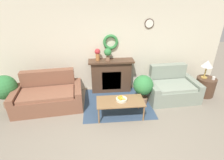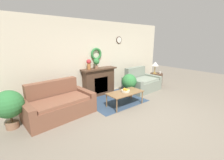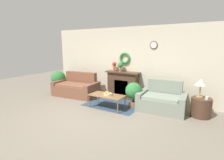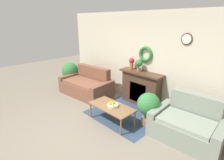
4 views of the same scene
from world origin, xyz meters
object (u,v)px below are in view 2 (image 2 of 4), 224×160
at_px(side_table_by_loveseat, 156,79).
at_px(fireplace, 99,81).
at_px(mug, 160,72).
at_px(vase_on_mantel_left, 89,63).
at_px(potted_plant_on_mantel, 96,62).
at_px(table_lamp, 155,64).
at_px(potted_plant_floor_by_loveseat, 129,83).
at_px(loveseat_right, 141,83).
at_px(coffee_table, 125,93).
at_px(potted_plant_floor_by_couch, 9,105).
at_px(couch_left, 59,104).
at_px(fruit_bowl, 125,90).

bearing_deg(side_table_by_loveseat, fireplace, 169.12).
distance_m(mug, vase_on_mantel_left, 3.43).
bearing_deg(potted_plant_on_mantel, table_lamp, -9.40).
xyz_separation_m(vase_on_mantel_left, potted_plant_floor_by_loveseat, (1.20, -0.79, -0.72)).
distance_m(loveseat_right, mug, 1.26).
distance_m(table_lamp, mug, 0.45).
relative_size(coffee_table, table_lamp, 2.16).
relative_size(fireplace, side_table_by_loveseat, 2.41).
bearing_deg(loveseat_right, potted_plant_floor_by_couch, 177.54).
distance_m(couch_left, potted_plant_floor_by_couch, 1.13).
xyz_separation_m(coffee_table, fruit_bowl, (0.02, 0.01, 0.08)).
bearing_deg(mug, fireplace, 167.74).
xyz_separation_m(fruit_bowl, potted_plant_on_mantel, (-0.22, 1.30, 0.77)).
bearing_deg(table_lamp, potted_plant_floor_by_couch, -178.27).
height_order(fruit_bowl, vase_on_mantel_left, vase_on_mantel_left).
bearing_deg(couch_left, potted_plant_floor_by_couch, 171.86).
bearing_deg(couch_left, table_lamp, -2.77).
distance_m(coffee_table, fruit_bowl, 0.09).
distance_m(loveseat_right, side_table_by_loveseat, 1.10).
relative_size(fruit_bowl, table_lamp, 0.51).
bearing_deg(loveseat_right, side_table_by_loveseat, -0.59).
distance_m(fireplace, fruit_bowl, 1.32).
relative_size(couch_left, mug, 20.70).
height_order(loveseat_right, vase_on_mantel_left, vase_on_mantel_left).
xyz_separation_m(loveseat_right, potted_plant_floor_by_couch, (-4.55, -0.06, 0.26)).
bearing_deg(loveseat_right, mug, -5.41).
height_order(loveseat_right, table_lamp, table_lamp).
xyz_separation_m(vase_on_mantel_left, potted_plant_floor_by_couch, (-2.46, -0.66, -0.65)).
relative_size(couch_left, table_lamp, 3.45).
height_order(vase_on_mantel_left, potted_plant_floor_by_couch, vase_on_mantel_left).
bearing_deg(potted_plant_floor_by_loveseat, mug, 3.97).
bearing_deg(loveseat_right, potted_plant_on_mantel, 159.02).
relative_size(fireplace, couch_left, 0.73).
bearing_deg(mug, potted_plant_floor_by_couch, -179.84).
distance_m(loveseat_right, table_lamp, 1.23).
xyz_separation_m(fireplace, table_lamp, (2.73, -0.48, 0.46)).
bearing_deg(mug, potted_plant_floor_by_loveseat, -176.03).
xyz_separation_m(side_table_by_loveseat, table_lamp, (-0.07, 0.06, 0.70)).
xyz_separation_m(fruit_bowl, potted_plant_floor_by_loveseat, (0.68, 0.53, 0.02)).
xyz_separation_m(fruit_bowl, mug, (2.79, 0.68, 0.11)).
height_order(couch_left, potted_plant_on_mantel, potted_plant_on_mantel).
distance_m(side_table_by_loveseat, potted_plant_on_mantel, 3.10).
distance_m(fireplace, potted_plant_floor_by_couch, 2.93).
xyz_separation_m(couch_left, mug, (4.68, 0.07, 0.28)).
xyz_separation_m(loveseat_right, mug, (1.22, -0.05, 0.29)).
relative_size(loveseat_right, potted_plant_on_mantel, 4.11).
bearing_deg(mug, side_table_by_loveseat, 142.13).
bearing_deg(mug, vase_on_mantel_left, 169.06).
xyz_separation_m(coffee_table, vase_on_mantel_left, (-0.50, 1.33, 0.83)).
relative_size(fireplace, potted_plant_floor_by_couch, 1.46).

